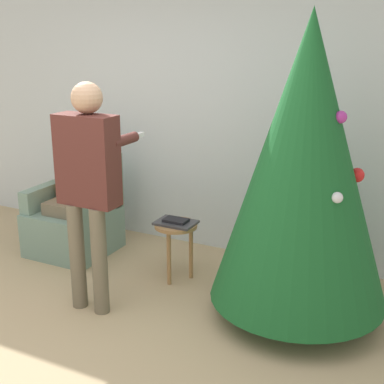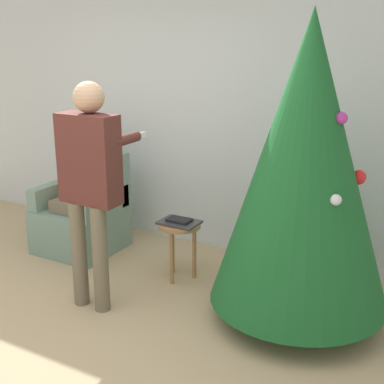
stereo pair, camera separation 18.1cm
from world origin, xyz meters
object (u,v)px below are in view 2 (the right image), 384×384
object	(u,v)px
person_standing	(90,175)
armchair	(83,216)
christmas_tree	(305,164)
person_seated	(79,183)
side_stool	(179,234)

from	to	relation	value
person_standing	armchair	bearing A→B (deg)	134.95
christmas_tree	armchair	xyz separation A→B (m)	(-2.30, 0.26, -0.88)
christmas_tree	person_standing	size ratio (longest dim) A/B	1.29
christmas_tree	armchair	world-z (taller)	christmas_tree
person_seated	person_standing	xyz separation A→B (m)	(0.84, -0.81, 0.38)
armchair	person_seated	distance (m)	0.35
person_seated	christmas_tree	bearing A→B (deg)	-5.84
armchair	person_seated	world-z (taller)	person_seated
armchair	christmas_tree	bearing A→B (deg)	-6.53
side_stool	christmas_tree	bearing A→B (deg)	-7.21
christmas_tree	person_standing	bearing A→B (deg)	-158.51
person_standing	side_stool	size ratio (longest dim) A/B	3.43
armchair	person_seated	xyz separation A→B (m)	(0.00, -0.03, 0.35)
person_standing	side_stool	world-z (taller)	person_standing
armchair	person_seated	bearing A→B (deg)	-90.00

